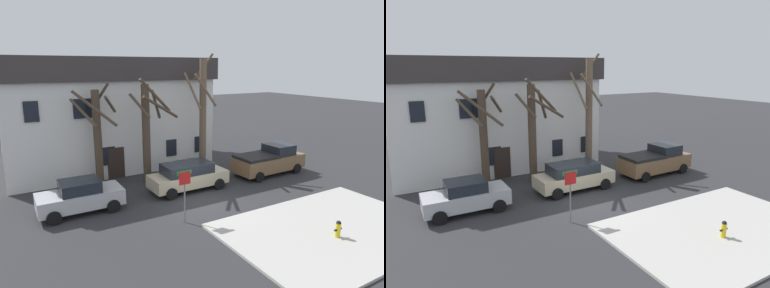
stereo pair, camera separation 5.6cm
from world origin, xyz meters
TOP-DOWN VIEW (x-y plane):
  - ground_plane at (0.00, 0.00)m, footprint 120.00×120.00m
  - sidewalk_slab at (3.53, -5.58)m, footprint 10.03×6.59m
  - building_main at (-2.11, 10.17)m, footprint 14.67×7.65m
  - tree_bare_near at (-4.01, 5.73)m, footprint 2.88×2.51m
  - tree_bare_mid at (-1.05, 4.94)m, footprint 2.91×2.13m
  - tree_bare_far at (3.13, 5.08)m, footprint 2.07×2.06m
  - car_silver_sedan at (-5.96, 2.25)m, footprint 4.23×2.07m
  - car_beige_wagon at (0.39, 2.28)m, footprint 4.80×2.11m
  - pickup_truck_brown at (6.84, 2.24)m, footprint 5.25×2.40m
  - fire_hydrant at (3.01, -6.26)m, footprint 0.42×0.22m
  - street_sign_pole at (-1.93, -1.52)m, footprint 0.76×0.07m
  - bicycle_leaning at (-6.29, 4.47)m, footprint 1.65×0.68m

SIDE VIEW (x-z plane):
  - ground_plane at x=0.00m, z-range 0.00..0.00m
  - sidewalk_slab at x=3.53m, z-range 0.00..0.12m
  - bicycle_leaning at x=-6.29m, z-range -0.15..0.88m
  - fire_hydrant at x=3.01m, z-range 0.13..0.89m
  - car_silver_sedan at x=-5.96m, z-range 0.00..1.69m
  - car_beige_wagon at x=0.39m, z-range 0.04..1.73m
  - pickup_truck_brown at x=6.84m, z-range -0.03..1.96m
  - street_sign_pole at x=-1.93m, z-range 0.52..3.10m
  - tree_bare_near at x=-4.01m, z-range 0.14..6.51m
  - tree_bare_mid at x=-1.05m, z-range 0.13..6.81m
  - building_main at x=-2.11m, z-range 0.06..7.99m
  - tree_bare_far at x=3.13m, z-range 0.06..8.28m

